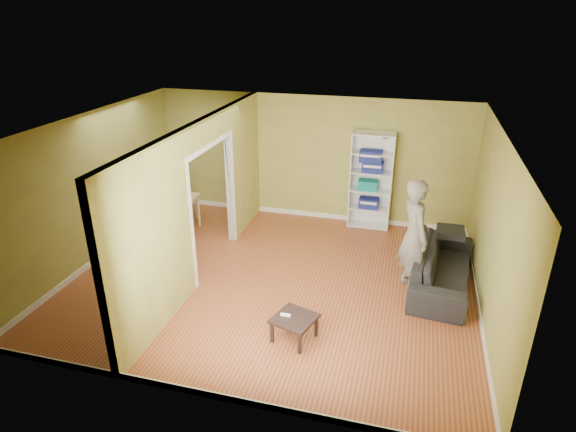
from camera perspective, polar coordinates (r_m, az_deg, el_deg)
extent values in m
plane|color=#B05A2D|center=(8.14, -1.74, -7.51)|extent=(6.50, 6.50, 0.00)
plane|color=white|center=(7.15, -2.00, 10.61)|extent=(6.50, 6.50, 0.00)
plane|color=#AAB049|center=(10.06, 2.70, 6.83)|extent=(6.50, 0.00, 6.50)
plane|color=#AAB049|center=(5.29, -10.63, -10.27)|extent=(6.50, 0.00, 6.50)
plane|color=#AAB049|center=(8.99, -22.13, 2.97)|extent=(0.00, 5.50, 5.50)
plane|color=#AAB049|center=(7.37, 23.13, -1.67)|extent=(0.00, 5.50, 5.50)
cube|color=black|center=(9.65, 11.53, 9.33)|extent=(0.10, 0.10, 0.10)
imported|color=black|center=(8.18, 17.92, -5.25)|extent=(2.27, 1.16, 0.83)
imported|color=slate|center=(7.67, 14.84, -1.21)|extent=(0.97, 0.88, 2.18)
cube|color=white|center=(9.83, 7.46, 4.31)|extent=(0.02, 0.36, 1.97)
cube|color=white|center=(9.77, 12.17, 3.84)|extent=(0.02, 0.36, 1.97)
cube|color=white|center=(9.95, 9.92, 4.40)|extent=(0.83, 0.02, 1.97)
cube|color=white|center=(10.15, 9.44, -1.06)|extent=(0.79, 0.36, 0.02)
cube|color=white|center=(10.00, 9.58, 0.95)|extent=(0.79, 0.36, 0.02)
cube|color=white|center=(9.86, 9.73, 3.02)|extent=(0.79, 0.36, 0.02)
cube|color=white|center=(9.73, 9.89, 5.15)|extent=(0.79, 0.36, 0.02)
cube|color=white|center=(9.62, 10.05, 7.33)|extent=(0.79, 0.36, 0.02)
cube|color=white|center=(9.52, 10.22, 9.55)|extent=(0.79, 0.36, 0.02)
cube|color=navy|center=(9.96, 9.56, 1.55)|extent=(0.39, 0.26, 0.20)
cube|color=#277A77|center=(9.82, 9.45, 3.65)|extent=(0.39, 0.25, 0.20)
cube|color=navy|center=(9.69, 10.00, 5.77)|extent=(0.40, 0.26, 0.21)
cube|color=navy|center=(9.63, 9.81, 7.12)|extent=(0.44, 0.29, 0.22)
cube|color=black|center=(6.65, 0.77, -12.08)|extent=(0.53, 0.53, 0.04)
cube|color=black|center=(6.63, -1.63, -14.09)|extent=(0.04, 0.04, 0.31)
cube|color=black|center=(6.54, 2.20, -14.70)|extent=(0.04, 0.04, 0.31)
cube|color=black|center=(6.97, -0.57, -11.95)|extent=(0.04, 0.04, 0.31)
cube|color=black|center=(6.89, 3.05, -12.49)|extent=(0.04, 0.04, 0.31)
cube|color=white|center=(6.66, -0.29, -11.64)|extent=(0.14, 0.04, 0.03)
cube|color=#C9A88B|center=(9.87, -14.26, 2.07)|extent=(1.15, 0.77, 0.04)
cylinder|color=#C9A88B|center=(10.00, -17.62, -0.28)|extent=(0.05, 0.05, 0.68)
cylinder|color=#C9A88B|center=(9.50, -12.21, -0.96)|extent=(0.05, 0.05, 0.68)
cylinder|color=#C9A88B|center=(10.52, -15.73, 1.16)|extent=(0.05, 0.05, 0.68)
cylinder|color=#C9A88B|center=(10.05, -10.52, 0.58)|extent=(0.05, 0.05, 0.68)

